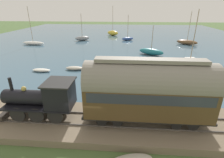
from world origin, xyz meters
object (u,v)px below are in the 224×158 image
(sailboat_yellow, at_px, (113,33))
(sailboat_green, at_px, (189,65))
(passenger_coach, at_px, (148,89))
(steam_locomotive, at_px, (45,97))
(sailboat_teal, at_px, (151,52))
(sailboat_blue, at_px, (128,38))
(rowboat_far_out, at_px, (75,68))
(rowboat_off_pier, at_px, (41,70))
(sailboat_brown, at_px, (187,42))
(sailboat_gray, at_px, (82,38))
(rowboat_mid_harbor, at_px, (127,90))
(rowboat_near_shore, at_px, (148,78))
(sailboat_white, at_px, (33,43))

(sailboat_yellow, relative_size, sailboat_green, 1.06)
(passenger_coach, bearing_deg, steam_locomotive, 90.00)
(sailboat_teal, bearing_deg, sailboat_blue, 45.23)
(rowboat_far_out, bearing_deg, rowboat_off_pier, 103.85)
(passenger_coach, relative_size, sailboat_brown, 1.19)
(rowboat_off_pier, bearing_deg, sailboat_gray, 3.43)
(steam_locomotive, distance_m, rowboat_far_out, 12.89)
(passenger_coach, distance_m, sailboat_gray, 38.79)
(sailboat_blue, relative_size, rowboat_mid_harbor, 3.22)
(sailboat_green, relative_size, sailboat_teal, 1.52)
(sailboat_yellow, xyz_separation_m, sailboat_teal, (-23.84, -9.18, -0.16))
(rowboat_far_out, bearing_deg, passenger_coach, -144.45)
(sailboat_green, bearing_deg, rowboat_near_shore, 115.62)
(sailboat_yellow, distance_m, sailboat_teal, 25.55)
(sailboat_blue, relative_size, sailboat_gray, 0.96)
(passenger_coach, bearing_deg, sailboat_green, -28.69)
(sailboat_brown, height_order, rowboat_mid_harbor, sailboat_brown)
(steam_locomotive, bearing_deg, rowboat_off_pier, 27.59)
(sailboat_teal, distance_m, rowboat_mid_harbor, 16.94)
(steam_locomotive, relative_size, sailboat_green, 0.69)
(sailboat_white, height_order, rowboat_off_pier, sailboat_white)
(sailboat_yellow, relative_size, sailboat_brown, 1.15)
(sailboat_gray, bearing_deg, sailboat_yellow, -65.03)
(sailboat_white, bearing_deg, sailboat_blue, -65.76)
(sailboat_gray, relative_size, rowboat_far_out, 2.65)
(sailboat_gray, distance_m, sailboat_white, 12.41)
(steam_locomotive, bearing_deg, rowboat_near_shore, -41.72)
(sailboat_gray, bearing_deg, rowboat_near_shore, -178.35)
(sailboat_yellow, bearing_deg, rowboat_off_pier, -164.20)
(steam_locomotive, distance_m, rowboat_mid_harbor, 8.80)
(steam_locomotive, bearing_deg, passenger_coach, -90.00)
(sailboat_brown, bearing_deg, sailboat_teal, 164.72)
(sailboat_gray, xyz_separation_m, rowboat_mid_harbor, (-30.27, -12.09, -0.38))
(sailboat_yellow, relative_size, sailboat_blue, 1.32)
(steam_locomotive, relative_size, rowboat_far_out, 2.21)
(passenger_coach, bearing_deg, sailboat_brown, -21.78)
(passenger_coach, xyz_separation_m, sailboat_gray, (36.27, 13.49, -2.65))
(sailboat_yellow, relative_size, sailboat_white, 1.01)
(passenger_coach, bearing_deg, rowboat_far_out, 35.43)
(sailboat_gray, bearing_deg, sailboat_teal, -157.51)
(steam_locomotive, bearing_deg, sailboat_green, -47.19)
(sailboat_blue, relative_size, sailboat_green, 0.80)
(sailboat_teal, relative_size, rowboat_far_out, 2.09)
(sailboat_yellow, bearing_deg, sailboat_gray, 170.70)
(sailboat_blue, bearing_deg, sailboat_gray, 74.92)
(sailboat_white, bearing_deg, sailboat_green, -111.53)
(steam_locomotive, xyz_separation_m, sailboat_brown, (33.01, -20.66, -1.78))
(sailboat_yellow, distance_m, rowboat_mid_harbor, 40.39)
(sailboat_blue, distance_m, rowboat_mid_harbor, 31.60)
(sailboat_blue, distance_m, sailboat_green, 25.19)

